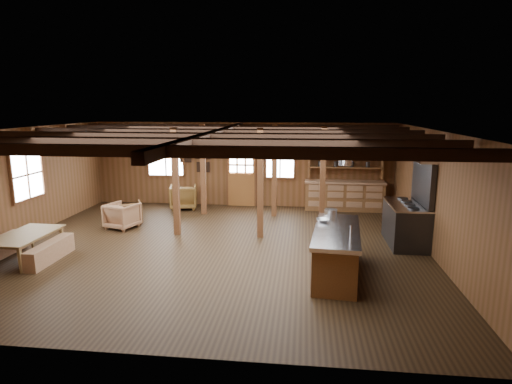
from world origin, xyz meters
TOP-DOWN VIEW (x-y plane):
  - room at (0.00, 0.00)m, footprint 10.04×9.04m
  - ceiling_joists at (0.00, 0.18)m, footprint 9.80×8.82m
  - timber_posts at (0.52, 2.08)m, footprint 3.95×2.35m
  - back_door at (0.00, 4.45)m, footprint 1.02×0.08m
  - window_back_left at (-2.60, 4.46)m, footprint 1.32×0.06m
  - window_back_right at (1.30, 4.46)m, footprint 1.02×0.06m
  - window_left at (-4.96, 0.50)m, footprint 0.14×1.24m
  - notice_boards at (-1.50, 4.46)m, footprint 1.08×0.03m
  - back_counter at (3.40, 4.20)m, footprint 2.55×0.60m
  - pendant_lamps at (-2.25, 1.00)m, footprint 1.86×2.36m
  - pot_rack at (2.97, 0.29)m, footprint 0.40×3.00m
  - kitchen_island at (2.77, -1.31)m, footprint 1.11×2.57m
  - step_stool at (2.62, 0.09)m, footprint 0.50×0.40m
  - commercial_range at (4.64, 0.83)m, footprint 0.89×1.74m
  - dining_table at (-3.90, -1.25)m, footprint 0.94×1.67m
  - bench_aisle at (-3.38, -1.25)m, footprint 0.28×1.51m
  - armchair_a at (-2.88, 1.84)m, footprint 0.94×0.95m
  - armchair_b at (-1.83, 3.80)m, footprint 1.02×1.03m
  - armchair_c at (-2.88, 1.38)m, footprint 0.96×0.98m
  - counter_pot at (2.69, -0.34)m, footprint 0.28×0.28m
  - bowl at (2.50, -0.77)m, footprint 0.28×0.28m

SIDE VIEW (x-z plane):
  - step_stool at x=2.62m, z-range 0.00..0.39m
  - bench_aisle at x=-3.38m, z-range 0.00..0.42m
  - dining_table at x=-3.90m, z-range 0.00..0.59m
  - armchair_a at x=-2.88m, z-range 0.00..0.64m
  - armchair_c at x=-2.88m, z-range 0.00..0.71m
  - armchair_b at x=-1.83m, z-range 0.00..0.79m
  - kitchen_island at x=2.77m, z-range -0.12..1.08m
  - back_counter at x=3.40m, z-range -0.62..1.83m
  - commercial_range at x=4.64m, z-range -0.39..1.75m
  - back_door at x=0.00m, z-range -0.19..1.96m
  - bowl at x=2.50m, z-range 0.94..1.01m
  - counter_pot at x=2.69m, z-range 0.94..1.11m
  - room at x=0.00m, z-range -0.02..2.82m
  - timber_posts at x=0.52m, z-range 0.00..2.80m
  - window_back_left at x=-2.60m, z-range 0.94..2.26m
  - window_back_right at x=1.30m, z-range 0.94..2.26m
  - window_left at x=-4.96m, z-range 0.94..2.26m
  - notice_boards at x=-1.50m, z-range 1.19..2.09m
  - pendant_lamps at x=-2.25m, z-range 1.92..2.58m
  - pot_rack at x=2.97m, z-range 2.06..2.49m
  - ceiling_joists at x=0.00m, z-range 2.59..2.77m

